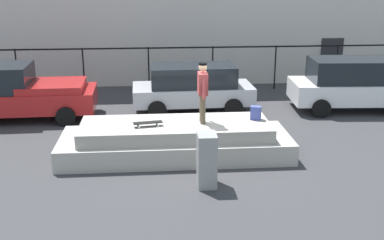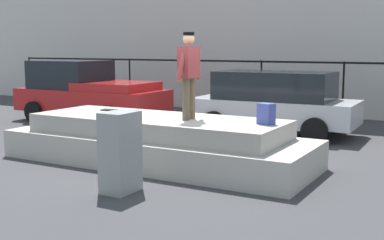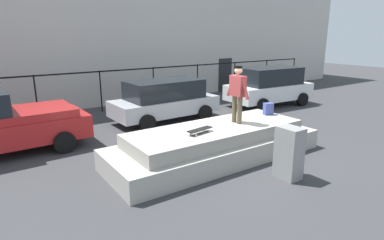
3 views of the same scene
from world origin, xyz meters
name	(u,v)px [view 3 (image 3 of 3)]	position (x,y,z in m)	size (l,w,h in m)	color
ground_plane	(225,150)	(0.00, 0.00, 0.00)	(60.00, 60.00, 0.00)	#38383A
concrete_ledge	(216,144)	(-0.59, -0.30, 0.42)	(6.26, 2.21, 0.92)	#ADA89E
skateboarder	(238,91)	(0.15, -0.32, 1.88)	(0.25, 0.89, 1.64)	brown
skateboard	(200,130)	(-1.32, -0.54, 1.03)	(0.79, 0.33, 0.12)	black
backpack	(268,109)	(1.65, -0.15, 1.11)	(0.28, 0.20, 0.38)	#3F4C99
car_silver_hatchback_mid	(165,99)	(0.25, 4.05, 0.88)	(4.32, 2.15, 1.66)	#B7B7BC
car_white_hatchback_far	(269,86)	(5.97, 3.73, 0.98)	(4.36, 2.37, 1.86)	white
utility_box	(289,153)	(0.05, -2.32, 0.64)	(0.44, 0.60, 1.29)	gray
fence_row	(128,80)	(0.00, 7.05, 1.34)	(24.06, 0.06, 1.86)	black
warehouse_building	(90,33)	(0.00, 12.18, 3.51)	(34.65, 8.64, 6.99)	beige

